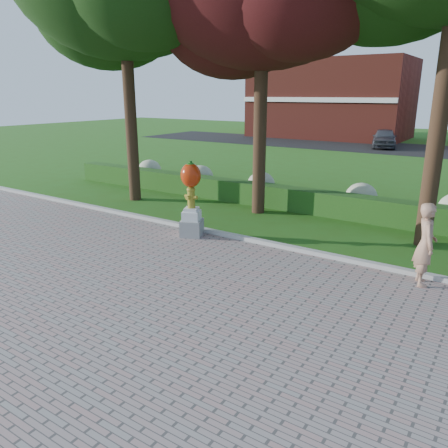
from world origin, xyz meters
name	(u,v)px	position (x,y,z in m)	size (l,w,h in m)	color
ground	(204,284)	(0.00, 0.00, 0.00)	(100.00, 100.00, 0.00)	#2B5A16
walkway	(43,379)	(0.00, -4.00, 0.02)	(40.00, 14.00, 0.04)	gray
curb	(268,244)	(0.00, 3.00, 0.07)	(40.00, 0.18, 0.15)	#ADADA5
lawn_hedge	(323,203)	(0.00, 7.00, 0.40)	(24.00, 0.70, 0.80)	#124115
hydrangea_row	(349,195)	(0.57, 8.00, 0.55)	(20.10, 1.10, 0.99)	#B6BE91
street	(429,151)	(0.00, 28.00, 0.01)	(50.00, 8.00, 0.02)	black
building_left	(331,99)	(-10.00, 34.00, 3.50)	(14.00, 8.00, 7.00)	maroon
hydrant_sculpture	(191,197)	(-2.25, 2.50, 1.20)	(0.78, 0.78, 2.19)	gray
woman	(426,244)	(3.97, 2.60, 0.95)	(0.66, 0.43, 1.82)	tan
parked_car	(384,138)	(-3.28, 28.02, 0.74)	(1.70, 4.23, 1.44)	#414349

